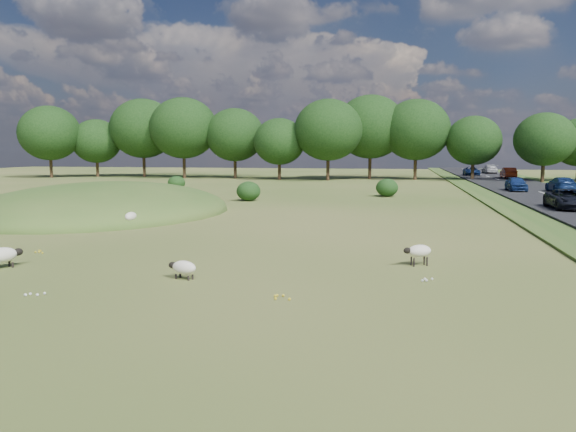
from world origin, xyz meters
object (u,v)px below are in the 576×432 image
(sheep_0, at_px, (3,255))
(sheep_1, at_px, (131,217))
(sheep_2, at_px, (183,267))
(car_1, at_px, (561,184))
(car_0, at_px, (568,199))
(car_2, at_px, (508,173))
(sheep_3, at_px, (419,251))
(car_4, at_px, (490,169))
(car_6, at_px, (516,184))
(car_7, at_px, (472,171))

(sheep_0, height_order, sheep_1, sheep_1)
(sheep_2, height_order, car_1, car_1)
(car_0, height_order, car_2, car_2)
(sheep_0, xyz_separation_m, car_0, (24.55, 22.47, 0.43))
(sheep_0, xyz_separation_m, car_1, (28.35, 38.35, 0.46))
(sheep_2, relative_size, car_0, 0.23)
(sheep_3, distance_m, car_4, 77.57)
(sheep_1, height_order, car_6, car_6)
(sheep_3, height_order, car_1, car_1)
(car_0, bearing_deg, car_4, 86.19)
(car_1, distance_m, car_4, 41.17)
(sheep_0, distance_m, car_6, 46.09)
(car_0, bearing_deg, car_6, 90.00)
(car_0, relative_size, car_7, 1.01)
(sheep_2, height_order, car_4, car_4)
(car_4, bearing_deg, car_2, 90.00)
(sheep_0, bearing_deg, car_4, 10.98)
(sheep_0, distance_m, car_4, 84.42)
(car_2, bearing_deg, car_7, -64.98)
(car_2, height_order, car_6, car_2)
(car_6, bearing_deg, car_4, 84.64)
(car_1, distance_m, car_2, 25.28)
(sheep_1, relative_size, car_6, 0.30)
(car_6, bearing_deg, car_0, -90.00)
(car_0, distance_m, car_1, 16.33)
(car_0, height_order, car_1, car_1)
(car_4, height_order, car_6, car_4)
(car_4, bearing_deg, car_7, 63.89)
(car_1, bearing_deg, sheep_0, 53.53)
(car_1, relative_size, car_2, 1.07)
(car_7, bearing_deg, car_4, 63.89)
(sheep_3, bearing_deg, car_7, -122.84)
(sheep_3, xyz_separation_m, car_1, (14.04, 35.12, 0.40))
(sheep_2, distance_m, sheep_3, 8.30)
(sheep_2, distance_m, car_2, 67.51)
(car_7, bearing_deg, sheep_0, -108.88)
(car_2, relative_size, car_6, 1.11)
(car_1, bearing_deg, car_0, 76.54)
(sheep_1, xyz_separation_m, car_4, (28.64, 69.23, 0.37))
(sheep_0, relative_size, car_2, 0.30)
(car_0, bearing_deg, sheep_0, -137.53)
(sheep_2, xyz_separation_m, sheep_3, (7.48, 3.58, 0.15))
(sheep_1, xyz_separation_m, sheep_2, (7.12, -10.64, -0.22))
(car_4, xyz_separation_m, car_6, (-3.80, -40.51, -0.04))
(sheep_1, xyz_separation_m, sheep_3, (14.60, -7.06, -0.07))
(sheep_2, xyz_separation_m, car_0, (17.72, 22.83, 0.52))
(car_6, bearing_deg, sheep_2, -114.23)
(car_2, bearing_deg, sheep_1, 61.77)
(sheep_0, bearing_deg, car_2, 6.59)
(car_7, bearing_deg, sheep_2, -103.80)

